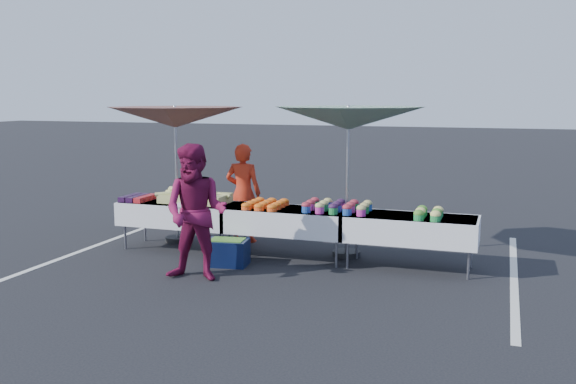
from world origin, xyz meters
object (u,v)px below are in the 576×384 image
(table_right, at_px, (410,228))
(umbrella_left, at_px, (175,118))
(table_left, at_px, (180,213))
(customer, at_px, (196,213))
(storage_bin, at_px, (228,252))
(umbrella_right, at_px, (348,119))
(vendor, at_px, (243,193))
(table_center, at_px, (288,220))

(table_right, height_order, umbrella_left, umbrella_left)
(table_right, relative_size, umbrella_left, 0.66)
(table_left, xyz_separation_m, customer, (1.02, -1.45, 0.32))
(customer, xyz_separation_m, storage_bin, (0.09, 0.79, -0.70))
(customer, height_order, umbrella_right, umbrella_right)
(table_right, height_order, vendor, vendor)
(table_left, height_order, customer, customer)
(vendor, distance_m, storage_bin, 1.63)
(table_right, xyz_separation_m, storage_bin, (-2.49, -0.66, -0.39))
(customer, xyz_separation_m, umbrella_left, (-1.31, 1.90, 1.14))
(customer, height_order, storage_bin, customer)
(storage_bin, bearing_deg, umbrella_left, 133.51)
(table_left, relative_size, table_right, 1.00)
(table_left, bearing_deg, storage_bin, -30.63)
(umbrella_right, xyz_separation_m, storage_bin, (-1.49, -1.06, -1.86))
(table_left, height_order, storage_bin, table_left)
(table_right, bearing_deg, customer, -150.72)
(table_center, distance_m, storage_bin, 1.03)
(customer, bearing_deg, table_right, 24.10)
(umbrella_right, distance_m, storage_bin, 2.61)
(table_left, distance_m, umbrella_left, 1.55)
(customer, relative_size, umbrella_left, 0.63)
(table_center, relative_size, table_right, 1.00)
(customer, bearing_deg, umbrella_right, 44.29)
(table_left, height_order, vendor, vendor)
(vendor, xyz_separation_m, customer, (0.28, -2.26, 0.08))
(umbrella_left, distance_m, storage_bin, 2.57)
(table_right, bearing_deg, umbrella_right, 158.20)
(umbrella_right, bearing_deg, storage_bin, -144.73)
(vendor, relative_size, storage_bin, 2.59)
(table_center, distance_m, umbrella_left, 2.59)
(table_left, height_order, umbrella_right, umbrella_right)
(table_center, height_order, vendor, vendor)
(table_center, bearing_deg, table_right, 0.00)
(vendor, bearing_deg, storage_bin, 100.95)
(customer, distance_m, storage_bin, 1.06)
(table_left, distance_m, table_center, 1.80)
(vendor, bearing_deg, customer, 94.05)
(table_right, height_order, storage_bin, table_right)
(umbrella_right, height_order, storage_bin, umbrella_right)
(table_left, bearing_deg, table_center, 0.00)
(storage_bin, bearing_deg, vendor, 95.89)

